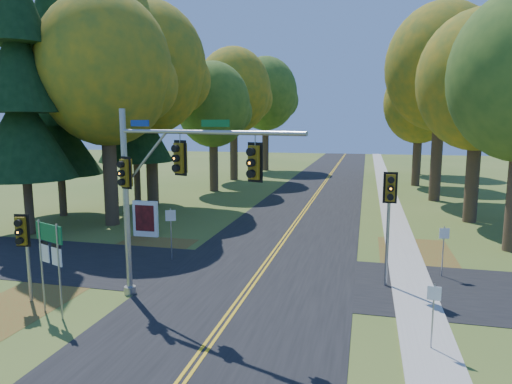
% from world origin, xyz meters
% --- Properties ---
extents(ground, '(160.00, 160.00, 0.00)m').
position_xyz_m(ground, '(0.00, 0.00, 0.00)').
color(ground, '#415B20').
rests_on(ground, ground).
extents(road_main, '(8.00, 160.00, 0.02)m').
position_xyz_m(road_main, '(0.00, 0.00, 0.01)').
color(road_main, black).
rests_on(road_main, ground).
extents(road_cross, '(60.00, 6.00, 0.02)m').
position_xyz_m(road_cross, '(0.00, 2.00, 0.01)').
color(road_cross, black).
rests_on(road_cross, ground).
extents(centerline_left, '(0.10, 160.00, 0.01)m').
position_xyz_m(centerline_left, '(-0.10, 0.00, 0.03)').
color(centerline_left, gold).
rests_on(centerline_left, road_main).
extents(centerline_right, '(0.10, 160.00, 0.01)m').
position_xyz_m(centerline_right, '(0.10, 0.00, 0.03)').
color(centerline_right, gold).
rests_on(centerline_right, road_main).
extents(sidewalk_east, '(1.60, 160.00, 0.06)m').
position_xyz_m(sidewalk_east, '(6.20, 0.00, 0.03)').
color(sidewalk_east, '#9E998E').
rests_on(sidewalk_east, ground).
extents(leaf_patch_w_near, '(4.00, 6.00, 0.00)m').
position_xyz_m(leaf_patch_w_near, '(-6.50, 4.00, 0.01)').
color(leaf_patch_w_near, brown).
rests_on(leaf_patch_w_near, ground).
extents(leaf_patch_e, '(3.50, 8.00, 0.00)m').
position_xyz_m(leaf_patch_e, '(6.80, 6.00, 0.01)').
color(leaf_patch_e, brown).
rests_on(leaf_patch_e, ground).
extents(leaf_patch_w_far, '(3.00, 5.00, 0.00)m').
position_xyz_m(leaf_patch_w_far, '(-7.50, -3.00, 0.01)').
color(leaf_patch_w_far, brown).
rests_on(leaf_patch_w_far, ground).
extents(tree_w_a, '(8.00, 8.00, 14.15)m').
position_xyz_m(tree_w_a, '(-11.13, 9.38, 9.49)').
color(tree_w_a, '#38281C').
rests_on(tree_w_a, ground).
extents(tree_w_b, '(8.60, 8.60, 15.38)m').
position_xyz_m(tree_w_b, '(-11.72, 16.29, 10.37)').
color(tree_w_b, '#38281C').
rests_on(tree_w_b, ground).
extents(tree_e_b, '(7.60, 7.60, 13.33)m').
position_xyz_m(tree_e_b, '(10.97, 15.58, 8.90)').
color(tree_e_b, '#38281C').
rests_on(tree_e_b, ground).
extents(tree_w_c, '(6.80, 6.80, 11.91)m').
position_xyz_m(tree_w_c, '(-9.54, 24.47, 7.94)').
color(tree_w_c, '#38281C').
rests_on(tree_w_c, ground).
extents(tree_e_c, '(8.80, 8.80, 15.79)m').
position_xyz_m(tree_e_c, '(9.88, 23.69, 10.66)').
color(tree_e_c, '#38281C').
rests_on(tree_e_c, ground).
extents(tree_w_d, '(8.20, 8.20, 14.56)m').
position_xyz_m(tree_w_d, '(-10.13, 33.18, 9.78)').
color(tree_w_d, '#38281C').
rests_on(tree_w_d, ground).
extents(tree_e_d, '(7.00, 7.00, 12.32)m').
position_xyz_m(tree_e_d, '(9.26, 32.87, 8.24)').
color(tree_e_d, '#38281C').
rests_on(tree_e_d, ground).
extents(tree_w_e, '(8.40, 8.40, 14.97)m').
position_xyz_m(tree_w_e, '(-8.92, 44.09, 10.07)').
color(tree_w_e, '#38281C').
rests_on(tree_w_e, ground).
extents(tree_e_e, '(7.80, 7.80, 13.74)m').
position_xyz_m(tree_e_e, '(10.47, 43.58, 9.19)').
color(tree_e_e, '#38281C').
rests_on(tree_e_e, ground).
extents(pine_a, '(5.60, 5.60, 19.48)m').
position_xyz_m(pine_a, '(-14.50, 6.00, 9.18)').
color(pine_a, '#38281C').
rests_on(pine_a, ground).
extents(pine_b, '(5.60, 5.60, 17.31)m').
position_xyz_m(pine_b, '(-16.00, 11.00, 8.16)').
color(pine_b, '#38281C').
rests_on(pine_b, ground).
extents(pine_c, '(5.60, 5.60, 20.56)m').
position_xyz_m(pine_c, '(-13.00, 16.00, 9.69)').
color(pine_c, '#38281C').
rests_on(pine_c, ground).
extents(traffic_mast, '(7.14, 2.84, 6.87)m').
position_xyz_m(traffic_mast, '(-2.46, -1.84, 4.42)').
color(traffic_mast, '#92969A').
rests_on(traffic_mast, ground).
extents(east_signal_pole, '(0.53, 0.61, 4.55)m').
position_xyz_m(east_signal_pole, '(5.18, 1.83, 3.45)').
color(east_signal_pole, gray).
rests_on(east_signal_pole, ground).
extents(ped_signal_pole, '(0.51, 0.60, 3.25)m').
position_xyz_m(ped_signal_pole, '(-7.29, -2.81, 2.41)').
color(ped_signal_pole, '#92969A').
rests_on(ped_signal_pole, ground).
extents(route_sign_cluster, '(1.40, 0.61, 3.20)m').
position_xyz_m(route_sign_cluster, '(-5.72, -3.48, 2.25)').
color(route_sign_cluster, gray).
rests_on(route_sign_cluster, ground).
extents(info_kiosk, '(1.47, 0.23, 2.03)m').
position_xyz_m(info_kiosk, '(-7.71, 6.99, 1.01)').
color(info_kiosk, white).
rests_on(info_kiosk, ground).
extents(reg_sign_e_north, '(0.41, 0.11, 2.15)m').
position_xyz_m(reg_sign_e_north, '(7.50, 3.72, 1.47)').
color(reg_sign_e_north, gray).
rests_on(reg_sign_e_north, ground).
extents(reg_sign_e_south, '(0.37, 0.08, 1.95)m').
position_xyz_m(reg_sign_e_south, '(6.24, -3.00, 1.34)').
color(reg_sign_e_south, gray).
rests_on(reg_sign_e_south, ground).
extents(reg_sign_w, '(0.45, 0.22, 2.47)m').
position_xyz_m(reg_sign_w, '(-4.44, 3.17, 1.69)').
color(reg_sign_w, gray).
rests_on(reg_sign_w, ground).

